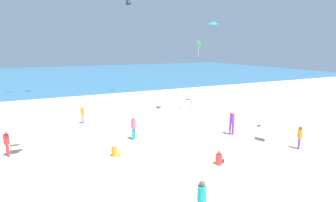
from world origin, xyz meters
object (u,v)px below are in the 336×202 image
(cooler_box, at_px, (159,107))
(person_0, at_px, (82,113))
(person_6, at_px, (7,142))
(person_7, at_px, (300,136))
(person_1, at_px, (232,121))
(person_2, at_px, (192,105))
(person_3, at_px, (219,159))
(kite_teal, at_px, (213,23))
(kite_green, at_px, (199,45))
(person_5, at_px, (202,198))
(kite_black, at_px, (128,1))
(person_4, at_px, (115,152))
(person_8, at_px, (134,126))
(beach_chair_mid_beach, at_px, (14,142))

(cooler_box, xyz_separation_m, person_0, (-7.78, -2.30, 0.70))
(person_6, bearing_deg, person_7, 137.56)
(person_1, xyz_separation_m, person_2, (1.82, 8.55, -0.72))
(cooler_box, height_order, person_2, person_2)
(cooler_box, height_order, person_6, person_6)
(person_1, height_order, person_3, person_1)
(person_1, relative_size, kite_teal, 1.25)
(kite_green, bearing_deg, person_1, -102.25)
(person_7, bearing_deg, person_3, 56.57)
(person_0, bearing_deg, person_5, -71.60)
(cooler_box, distance_m, kite_black, 15.01)
(cooler_box, bearing_deg, person_3, -99.70)
(person_7, bearing_deg, kite_black, -20.84)
(person_3, xyz_separation_m, kite_green, (5.20, 10.51, 6.12))
(cooler_box, bearing_deg, person_6, -149.95)
(person_7, bearing_deg, person_2, -28.57)
(person_1, relative_size, kite_black, 1.14)
(person_4, distance_m, person_6, 6.13)
(cooler_box, relative_size, person_8, 0.34)
(person_4, relative_size, person_7, 0.48)
(person_5, relative_size, person_7, 1.10)
(person_4, relative_size, person_6, 0.46)
(person_7, distance_m, kite_black, 25.75)
(person_1, relative_size, person_8, 1.09)
(beach_chair_mid_beach, height_order, person_8, person_8)
(person_3, distance_m, kite_black, 25.50)
(person_8, bearing_deg, person_5, -45.02)
(beach_chair_mid_beach, height_order, person_4, person_4)
(kite_green, xyz_separation_m, kite_teal, (3.20, 2.30, 2.30))
(person_3, relative_size, person_4, 1.12)
(person_1, height_order, person_8, person_1)
(person_5, xyz_separation_m, kite_green, (8.57, 13.98, 5.50))
(person_0, height_order, person_8, person_8)
(person_5, bearing_deg, person_6, -129.79)
(beach_chair_mid_beach, height_order, person_2, person_2)
(person_6, bearing_deg, kite_teal, 179.47)
(kite_teal, bearing_deg, person_1, -116.87)
(person_0, bearing_deg, person_1, -29.23)
(cooler_box, distance_m, person_5, 17.70)
(person_2, bearing_deg, cooler_box, -90.85)
(cooler_box, height_order, person_3, person_3)
(person_1, height_order, person_7, person_1)
(person_6, relative_size, person_8, 0.94)
(person_3, xyz_separation_m, person_6, (-10.25, 6.04, 0.58))
(person_7, xyz_separation_m, person_8, (-8.61, 5.95, 0.09))
(person_6, xyz_separation_m, kite_green, (15.45, 4.47, 5.54))
(person_3, xyz_separation_m, person_5, (-3.38, -3.47, 0.63))
(person_2, height_order, person_8, person_8)
(person_4, height_order, kite_black, kite_black)
(person_4, bearing_deg, person_1, 33.87)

